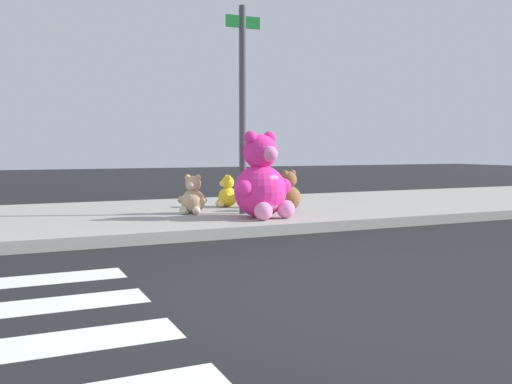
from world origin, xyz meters
TOP-DOWN VIEW (x-y plane):
  - ground_plane at (0.00, 0.00)m, footprint 60.00×60.00m
  - sidewalk at (0.00, 5.20)m, footprint 28.00×4.40m
  - sign_pole at (1.00, 4.40)m, footprint 0.56×0.11m
  - plush_pink_large at (1.06, 3.81)m, footprint 0.96×0.90m
  - plush_lavender at (1.69, 5.13)m, footprint 0.38×0.39m
  - plush_tan at (0.28, 4.71)m, footprint 0.43×0.44m
  - plush_yellow at (1.15, 5.48)m, footprint 0.39×0.43m
  - plush_brown at (1.86, 4.53)m, footprint 0.49×0.48m

SIDE VIEW (x-z plane):
  - ground_plane at x=0.00m, z-range 0.00..0.00m
  - sidewalk at x=0.00m, z-range 0.00..0.15m
  - plush_lavender at x=1.69m, z-range 0.10..0.63m
  - plush_yellow at x=1.15m, z-range 0.09..0.65m
  - plush_tan at x=0.28m, z-range 0.09..0.70m
  - plush_brown at x=1.86m, z-range 0.08..0.75m
  - plush_pink_large at x=1.06m, z-range 0.02..1.30m
  - sign_pole at x=1.00m, z-range 0.25..3.45m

